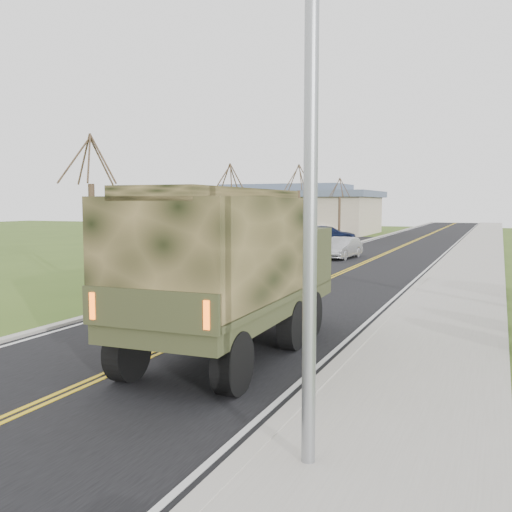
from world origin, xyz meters
The scene contains 17 objects.
ground centered at (0.00, 0.00, 0.00)m, with size 160.00×160.00×0.00m, color #3C551C.
road centered at (0.00, 40.00, 0.01)m, with size 8.00×120.00×0.01m, color black.
curb_right centered at (4.15, 40.00, 0.06)m, with size 0.30×120.00×0.12m, color #9E998E.
sidewalk_right centered at (5.90, 40.00, 0.05)m, with size 3.20×120.00×0.10m, color #9E998E.
curb_left centered at (-4.15, 40.00, 0.05)m, with size 0.30×120.00×0.10m, color #9E998E.
street_light centered at (4.90, -0.50, 4.43)m, with size 1.65×0.22×8.00m.
bare_tree_a centered at (-7.00, 10.00, 2.63)m, with size 1.93×2.26×6.08m.
bare_tree_b centered at (-7.00, 22.00, 2.48)m, with size 1.83×2.14×5.73m.
bare_tree_c centered at (-7.00, 34.00, 2.78)m, with size 2.04×2.39×6.42m.
bare_tree_d centered at (-7.00, 46.00, 2.55)m, with size 1.88×2.20×5.91m.
commercial_building centered at (-15.98, 55.97, 2.69)m, with size 25.50×21.50×5.65m.
military_truck centered at (1.65, 4.23, 2.16)m, with size 2.84×7.66×3.78m.
suv_champagne centered at (-1.97, 15.95, 0.73)m, with size 2.42×5.25×1.46m, color tan.
sedan_silver centered at (-1.90, 27.50, 0.67)m, with size 1.42×4.08×1.35m, color #A4A5A9.
lot_car_dark centered at (-15.48, 43.16, 0.71)m, with size 1.69×4.19×1.43m, color black.
lot_car_silver centered at (-9.56, 50.00, 0.60)m, with size 1.26×3.62×1.19m, color #B7B8BC.
lot_car_navy centered at (-6.85, 42.00, 0.71)m, with size 1.99×4.91×1.42m, color black.
Camera 1 is at (7.21, -7.38, 3.47)m, focal length 40.00 mm.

